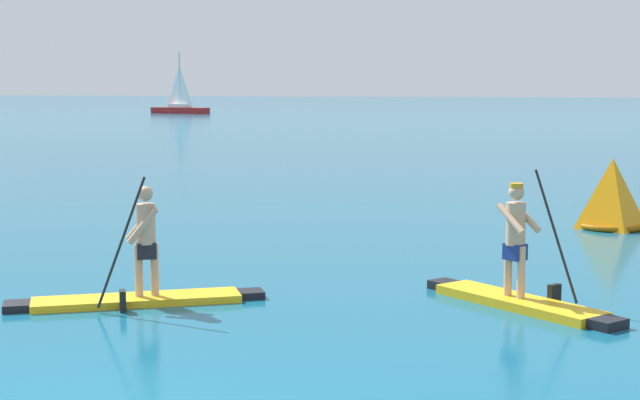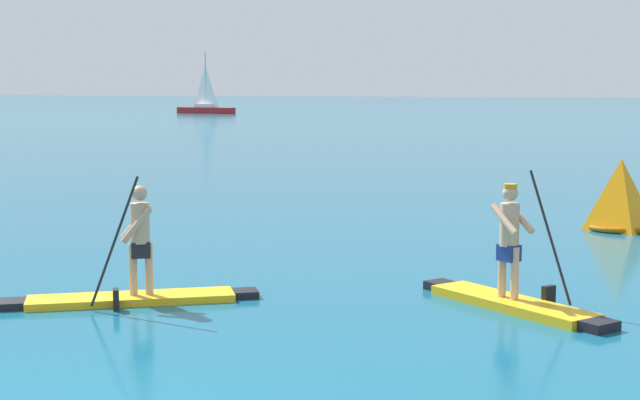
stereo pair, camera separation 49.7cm
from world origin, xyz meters
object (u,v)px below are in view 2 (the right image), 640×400
paddleboarder_mid_center (133,280)px  paddleboarder_far_right (513,284)px  race_marker_buoy (620,198)px  sailboat_left_horizon (206,106)px

paddleboarder_mid_center → paddleboarder_far_right: paddleboarder_far_right is taller
paddleboarder_mid_center → paddleboarder_far_right: size_ratio=1.16×
race_marker_buoy → sailboat_left_horizon: sailboat_left_horizon is taller
paddleboarder_mid_center → sailboat_left_horizon: (-35.10, 79.90, 0.41)m
paddleboarder_far_right → sailboat_left_horizon: 88.31m
paddleboarder_mid_center → race_marker_buoy: paddleboarder_mid_center is taller
paddleboarder_far_right → sailboat_left_horizon: size_ratio=0.43×
paddleboarder_mid_center → sailboat_left_horizon: size_ratio=0.49×
paddleboarder_mid_center → race_marker_buoy: bearing=-154.7°
paddleboarder_mid_center → sailboat_left_horizon: sailboat_left_horizon is taller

